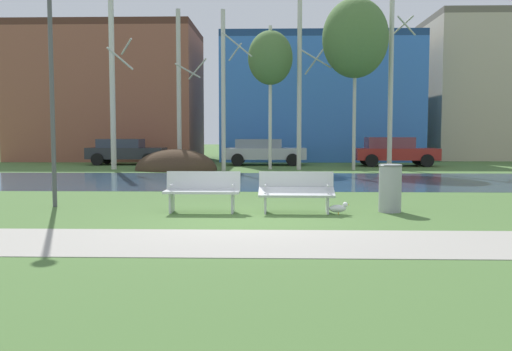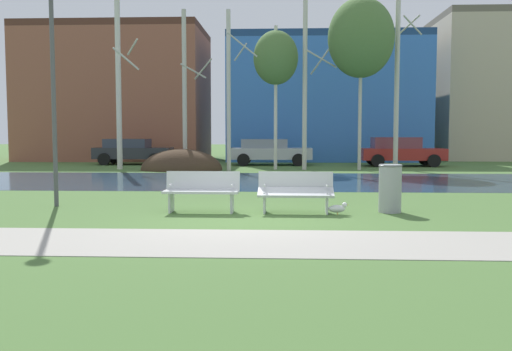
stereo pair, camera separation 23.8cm
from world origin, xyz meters
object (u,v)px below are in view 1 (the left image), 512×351
object	(u,v)px
bench_left	(202,190)
parked_hatch_third_red	(394,151)
streetlamp	(50,32)
bench_right	(296,191)
parked_van_nearest_dark	(125,151)
seagull	(339,208)
parked_sedan_second_silver	(263,151)
trash_bin	(390,187)

from	to	relation	value
bench_left	parked_hatch_third_red	distance (m)	18.55
streetlamp	parked_hatch_third_red	bearing A→B (deg)	55.03
bench_right	parked_hatch_third_red	world-z (taller)	parked_hatch_third_red
bench_left	parked_van_nearest_dark	size ratio (longest dim) A/B	0.40
streetlamp	parked_hatch_third_red	world-z (taller)	streetlamp
seagull	parked_van_nearest_dark	distance (m)	20.14
streetlamp	parked_sedan_second_silver	size ratio (longest dim) A/B	1.42
bench_left	parked_hatch_third_red	bearing A→B (deg)	65.46
trash_bin	parked_sedan_second_silver	distance (m)	17.56
bench_right	seagull	distance (m)	0.96
bench_right	seagull	size ratio (longest dim) A/B	3.72
trash_bin	seagull	xyz separation A→B (m)	(-1.14, -0.38, -0.40)
bench_right	trash_bin	world-z (taller)	trash_bin
trash_bin	seagull	bearing A→B (deg)	-161.39
parked_sedan_second_silver	parked_hatch_third_red	distance (m)	6.69
parked_van_nearest_dark	parked_hatch_third_red	bearing A→B (deg)	-3.40
bench_left	trash_bin	distance (m)	4.03
streetlamp	seagull	bearing A→B (deg)	-9.16
bench_right	trash_bin	distance (m)	2.03
trash_bin	parked_hatch_third_red	size ratio (longest dim) A/B	0.25
trash_bin	seagull	world-z (taller)	trash_bin
bench_right	trash_bin	xyz separation A→B (m)	(2.02, 0.18, 0.06)
bench_right	parked_hatch_third_red	bearing A→B (deg)	71.34
parked_sedan_second_silver	bench_left	bearing A→B (deg)	-93.40
bench_left	streetlamp	size ratio (longest dim) A/B	0.27
bench_left	parked_sedan_second_silver	xyz separation A→B (m)	(1.04, 17.48, 0.26)
bench_right	parked_van_nearest_dark	xyz separation A→B (m)	(-8.33, 17.70, 0.26)
trash_bin	streetlamp	xyz separation A→B (m)	(-7.54, 0.65, 3.43)
seagull	parked_van_nearest_dark	bearing A→B (deg)	117.21
parked_van_nearest_dark	parked_sedan_second_silver	distance (m)	7.36
seagull	parked_sedan_second_silver	xyz separation A→B (m)	(-1.84, 17.69, 0.60)
bench_left	trash_bin	bearing A→B (deg)	2.58
bench_left	parked_hatch_third_red	world-z (taller)	parked_hatch_third_red
bench_right	parked_sedan_second_silver	size ratio (longest dim) A/B	0.38
bench_right	streetlamp	distance (m)	6.59
bench_right	bench_left	bearing A→B (deg)	180.00
bench_left	trash_bin	world-z (taller)	trash_bin
seagull	bench_right	bearing A→B (deg)	166.93
bench_left	seagull	xyz separation A→B (m)	(2.88, -0.20, -0.34)
parked_hatch_third_red	bench_right	bearing A→B (deg)	-108.66
seagull	streetlamp	world-z (taller)	streetlamp
seagull	streetlamp	distance (m)	7.53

